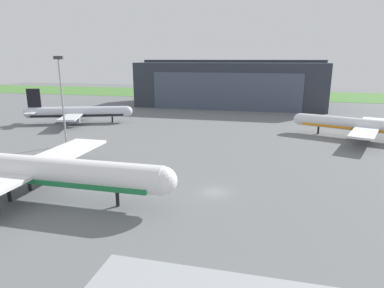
{
  "coord_description": "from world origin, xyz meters",
  "views": [
    {
      "loc": [
        8.55,
        -51.6,
        21.8
      ],
      "look_at": [
        -8.64,
        19.23,
        3.05
      ],
      "focal_mm": 31.19,
      "sensor_mm": 36.0,
      "label": 1
    }
  ],
  "objects_px": {
    "airliner_far_right": "(365,126)",
    "airliner_near_left": "(27,170)",
    "maintenance_hangar": "(231,84)",
    "airliner_far_left": "(78,112)",
    "apron_light_mast": "(62,96)"
  },
  "relations": [
    {
      "from": "airliner_far_right",
      "to": "airliner_near_left",
      "type": "bearing_deg",
      "value": -138.21
    },
    {
      "from": "airliner_near_left",
      "to": "airliner_far_left",
      "type": "height_order",
      "value": "airliner_near_left"
    },
    {
      "from": "airliner_far_right",
      "to": "apron_light_mast",
      "type": "xyz_separation_m",
      "value": [
        -76.12,
        -25.97,
        9.07
      ]
    },
    {
      "from": "airliner_near_left",
      "to": "airliner_far_left",
      "type": "xyz_separation_m",
      "value": [
        -27.58,
        58.81,
        -0.84
      ]
    },
    {
      "from": "maintenance_hangar",
      "to": "airliner_far_left",
      "type": "distance_m",
      "value": 75.04
    },
    {
      "from": "maintenance_hangar",
      "to": "apron_light_mast",
      "type": "bearing_deg",
      "value": -109.27
    },
    {
      "from": "airliner_near_left",
      "to": "apron_light_mast",
      "type": "xyz_separation_m",
      "value": [
        -13.35,
        30.14,
        8.3
      ]
    },
    {
      "from": "maintenance_hangar",
      "to": "airliner_far_left",
      "type": "bearing_deg",
      "value": -127.1
    },
    {
      "from": "maintenance_hangar",
      "to": "airliner_far_right",
      "type": "height_order",
      "value": "maintenance_hangar"
    },
    {
      "from": "airliner_far_right",
      "to": "airliner_far_left",
      "type": "bearing_deg",
      "value": 178.29
    },
    {
      "from": "airliner_far_left",
      "to": "apron_light_mast",
      "type": "relative_size",
      "value": 1.56
    },
    {
      "from": "airliner_far_left",
      "to": "airliner_far_right",
      "type": "bearing_deg",
      "value": -1.71
    },
    {
      "from": "airliner_far_right",
      "to": "airliner_near_left",
      "type": "xyz_separation_m",
      "value": [
        -62.77,
        -56.11,
        0.76
      ]
    },
    {
      "from": "airliner_far_right",
      "to": "apron_light_mast",
      "type": "relative_size",
      "value": 1.66
    },
    {
      "from": "maintenance_hangar",
      "to": "airliner_near_left",
      "type": "bearing_deg",
      "value": -98.41
    }
  ]
}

